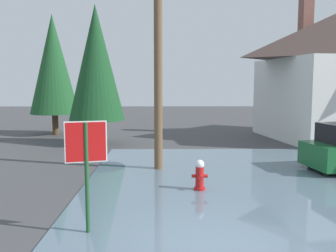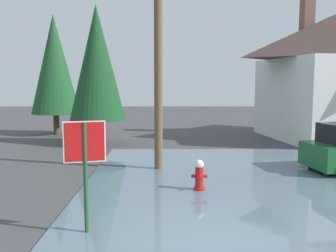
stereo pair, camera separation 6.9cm
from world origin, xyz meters
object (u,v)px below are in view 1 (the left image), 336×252
at_px(stop_sign_near, 86,154).
at_px(pine_tree_tall_left, 53,65).
at_px(fire_hydrant, 200,176).
at_px(utility_pole, 158,36).
at_px(pine_tree_mid_left, 96,63).

height_order(stop_sign_near, pine_tree_tall_left, pine_tree_tall_left).
relative_size(fire_hydrant, utility_pole, 0.10).
xyz_separation_m(stop_sign_near, pine_tree_tall_left, (-4.65, 14.16, 2.34)).
bearing_deg(pine_tree_tall_left, utility_pole, -55.56).
bearing_deg(pine_tree_tall_left, stop_sign_near, -71.81).
bearing_deg(utility_pole, stop_sign_near, -103.44).
bearing_deg(stop_sign_near, pine_tree_mid_left, 98.85).
distance_m(stop_sign_near, pine_tree_mid_left, 11.09).
relative_size(stop_sign_near, utility_pole, 0.26).
xyz_separation_m(utility_pole, pine_tree_tall_left, (-5.96, 8.69, -0.54)).
height_order(stop_sign_near, utility_pole, utility_pole).
distance_m(stop_sign_near, pine_tree_tall_left, 15.09).
bearing_deg(stop_sign_near, utility_pole, 76.56).
bearing_deg(pine_tree_tall_left, pine_tree_mid_left, -49.00).
bearing_deg(utility_pole, fire_hydrant, -65.54).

